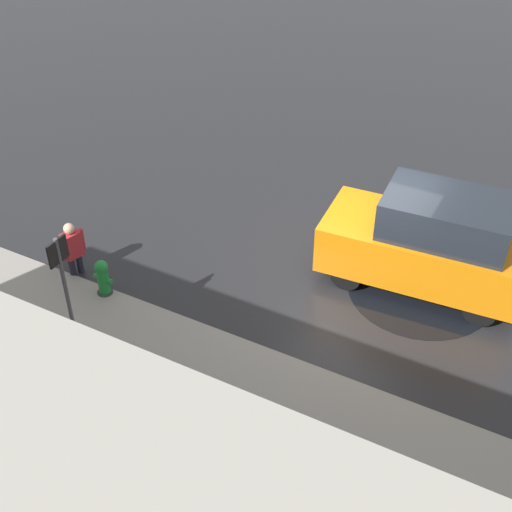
% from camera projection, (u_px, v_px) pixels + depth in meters
% --- Properties ---
extents(ground_plane, '(60.00, 60.00, 0.00)m').
position_uv_depth(ground_plane, '(352.00, 278.00, 14.33)').
color(ground_plane, black).
extents(kerb_strip, '(24.00, 3.20, 0.04)m').
position_uv_depth(kerb_strip, '(254.00, 423.00, 11.38)').
color(kerb_strip, gray).
rests_on(kerb_strip, ground).
extents(moving_hatchback, '(4.02, 1.99, 2.06)m').
position_uv_depth(moving_hatchback, '(430.00, 242.00, 13.56)').
color(moving_hatchback, orange).
rests_on(moving_hatchback, ground).
extents(fire_hydrant, '(0.42, 0.31, 0.80)m').
position_uv_depth(fire_hydrant, '(103.00, 278.00, 13.69)').
color(fire_hydrant, '#197A2D').
rests_on(fire_hydrant, ground).
extents(pedestrian, '(0.33, 0.55, 1.22)m').
position_uv_depth(pedestrian, '(72.00, 246.00, 14.03)').
color(pedestrian, '#B2262D').
rests_on(pedestrian, ground).
extents(metal_railing, '(9.48, 0.04, 1.05)m').
position_uv_depth(metal_railing, '(253.00, 456.00, 10.03)').
color(metal_railing, '#B7BABF').
rests_on(metal_railing, ground).
extents(sign_post, '(0.07, 0.44, 2.40)m').
position_uv_depth(sign_post, '(64.00, 279.00, 11.82)').
color(sign_post, '#4C4C51').
rests_on(sign_post, ground).
extents(puddle_patch, '(2.85, 2.85, 0.01)m').
position_uv_depth(puddle_patch, '(420.00, 290.00, 14.02)').
color(puddle_patch, black).
rests_on(puddle_patch, ground).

